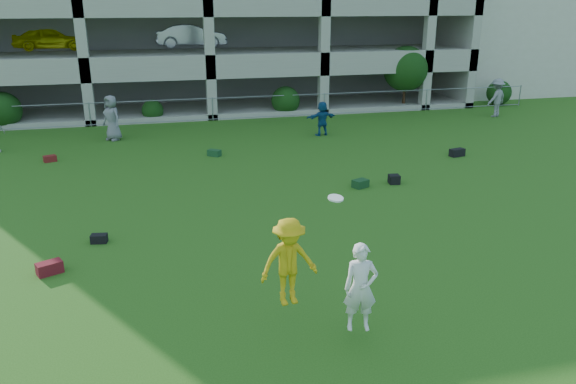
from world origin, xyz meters
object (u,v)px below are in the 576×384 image
object	(u,v)px
frisbee_contest	(308,268)
bystander_c	(112,118)
crate_d	(394,179)
bystander_d	(322,118)
stucco_building	(511,13)
bystander_f	(496,98)

from	to	relation	value
frisbee_contest	bystander_c	bearing A→B (deg)	103.96
crate_d	bystander_c	bearing A→B (deg)	137.00
bystander_d	crate_d	bearing A→B (deg)	81.66
stucco_building	bystander_c	bearing A→B (deg)	-156.34
bystander_d	bystander_f	size ratio (longest dim) A/B	0.78
stucco_building	crate_d	distance (m)	28.29
stucco_building	bystander_f	world-z (taller)	stucco_building
bystander_c	frisbee_contest	bearing A→B (deg)	-27.26
bystander_d	bystander_f	xyz separation A→B (m)	(10.27, 2.00, 0.22)
stucco_building	bystander_f	bearing A→B (deg)	-125.63
crate_d	bystander_f	bearing A→B (deg)	43.37
crate_d	frisbee_contest	bearing A→B (deg)	-123.73
crate_d	stucco_building	bearing A→B (deg)	48.95
bystander_c	crate_d	bearing A→B (deg)	5.79
stucco_building	bystander_c	xyz separation A→B (m)	(-27.78, -12.18, -4.01)
bystander_d	frisbee_contest	size ratio (longest dim) A/B	0.63
bystander_c	frisbee_contest	distance (m)	17.31
bystander_c	crate_d	xyz separation A→B (m)	(9.48, -8.84, -0.84)
stucco_building	crate_d	world-z (taller)	stucco_building
bystander_d	frisbee_contest	bearing A→B (deg)	61.66
bystander_f	crate_d	xyz separation A→B (m)	(-10.03, -9.48, -0.85)
stucco_building	crate_d	xyz separation A→B (m)	(-18.30, -21.02, -4.85)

